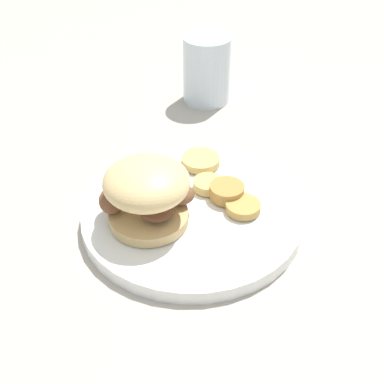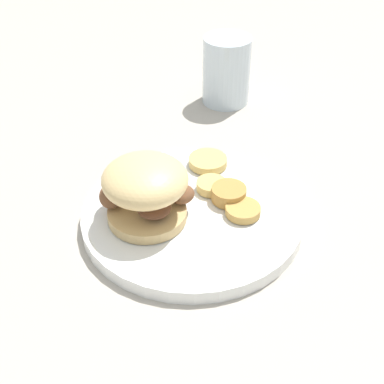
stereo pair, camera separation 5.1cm
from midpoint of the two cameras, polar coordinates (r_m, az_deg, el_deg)
ground_plane at (r=0.65m, az=2.24°, el=-3.12°), size 4.00×4.00×0.00m
dinner_plate at (r=0.64m, az=2.26°, el=-2.41°), size 0.26×0.26×0.02m
sandwich at (r=0.60m, az=-2.60°, el=0.30°), size 0.12×0.10×0.08m
potato_round_0 at (r=0.63m, az=7.75°, el=-2.02°), size 0.04×0.04×0.01m
potato_round_1 at (r=0.67m, az=4.27°, el=0.63°), size 0.04×0.04×0.01m
potato_round_2 at (r=0.65m, az=6.19°, el=-0.25°), size 0.04×0.04×0.02m
potato_round_3 at (r=0.71m, az=3.76°, el=3.22°), size 0.05×0.05×0.01m
drinking_glass at (r=0.88m, az=5.38°, el=12.75°), size 0.08×0.08×0.11m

